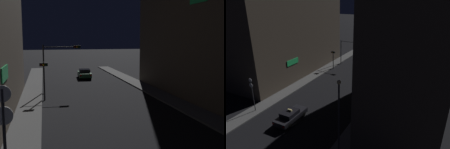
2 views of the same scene
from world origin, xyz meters
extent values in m
cube|color=#4C4C4C|center=(-6.69, 28.44, 0.07)|extent=(2.14, 60.88, 0.15)
cube|color=#4C4C4C|center=(6.69, 28.44, 0.07)|extent=(2.14, 60.88, 0.15)
cube|color=#26CC66|center=(-7.72, 19.59, 3.94)|extent=(0.08, 2.80, 0.90)
cube|color=#1E512D|center=(0.61, 43.62, 0.62)|extent=(2.01, 4.48, 0.60)
cube|color=black|center=(0.60, 43.42, 1.17)|extent=(1.68, 2.05, 0.50)
cube|color=red|center=(-0.24, 41.44, 0.72)|extent=(0.24, 0.07, 0.16)
cube|color=red|center=(1.25, 41.36, 0.72)|extent=(0.24, 0.07, 0.16)
cylinder|color=black|center=(-0.12, 45.02, 0.32)|extent=(0.25, 0.65, 0.64)
cylinder|color=black|center=(1.47, 44.94, 0.32)|extent=(0.25, 0.65, 0.64)
cylinder|color=black|center=(-0.25, 42.29, 0.32)|extent=(0.25, 0.65, 0.64)
cylinder|color=black|center=(1.34, 42.22, 0.32)|extent=(0.25, 0.65, 0.64)
cylinder|color=#2D2D33|center=(-5.37, 32.92, 2.69)|extent=(0.16, 0.16, 5.38)
cylinder|color=#2D2D33|center=(-3.53, 32.92, 5.13)|extent=(3.68, 0.10, 0.10)
cube|color=black|center=(-1.69, 32.92, 5.13)|extent=(0.80, 0.28, 0.32)
sphere|color=#3F0C0C|center=(-1.94, 32.75, 5.13)|extent=(0.20, 0.20, 0.20)
sphere|color=yellow|center=(-1.69, 32.75, 5.13)|extent=(0.20, 0.20, 0.20)
sphere|color=#0C3319|center=(-1.45, 32.75, 5.13)|extent=(0.20, 0.20, 0.20)
cylinder|color=#2D2D33|center=(-5.37, 29.33, 1.90)|extent=(0.16, 0.16, 3.79)
cube|color=black|center=(-5.37, 29.33, 3.54)|extent=(0.80, 0.28, 0.32)
sphere|color=#3F0C0C|center=(-5.62, 29.16, 3.54)|extent=(0.20, 0.20, 0.20)
sphere|color=yellow|center=(-5.37, 29.16, 3.54)|extent=(0.20, 0.20, 0.20)
sphere|color=#0C3319|center=(-5.13, 29.16, 3.54)|extent=(0.20, 0.20, 0.20)
cylinder|color=white|center=(-6.59, 10.08, 4.46)|extent=(0.52, 0.03, 0.52)
cylinder|color=white|center=(-6.59, 10.08, 3.77)|extent=(0.58, 0.03, 0.58)
camera|label=1|loc=(-5.34, 1.19, 6.14)|focal=45.22mm
camera|label=2|loc=(13.44, -5.10, 14.19)|focal=32.00mm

